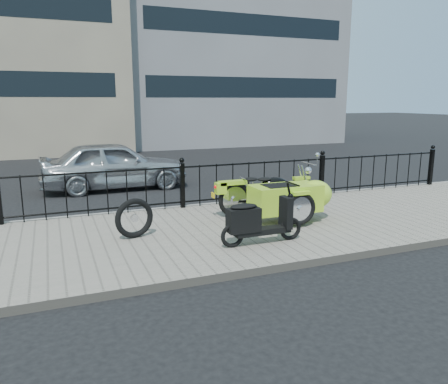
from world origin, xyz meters
name	(u,v)px	position (x,y,z in m)	size (l,w,h in m)	color
ground	(203,229)	(0.00, 0.00, 0.00)	(120.00, 120.00, 0.00)	black
sidewalk	(212,233)	(0.00, -0.50, 0.06)	(30.00, 3.80, 0.12)	gray
curb	(181,209)	(0.00, 1.44, 0.06)	(30.00, 0.10, 0.12)	gray
iron_fence	(182,186)	(0.00, 1.30, 0.59)	(14.11, 0.11, 1.08)	black
building_grey	(220,7)	(7.00, 16.99, 7.50)	(12.00, 8.01, 15.00)	gray
motorcycle_sidecar	(290,196)	(1.62, -0.41, 0.59)	(2.28, 1.48, 0.98)	black
scooter	(257,222)	(0.40, -1.48, 0.49)	(1.42, 0.41, 0.96)	black
spare_tire	(134,218)	(-1.34, -0.43, 0.46)	(0.67, 0.67, 0.10)	black
sedan_car	(115,165)	(-0.96, 4.50, 0.66)	(1.55, 3.85, 1.31)	#B7B9BE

